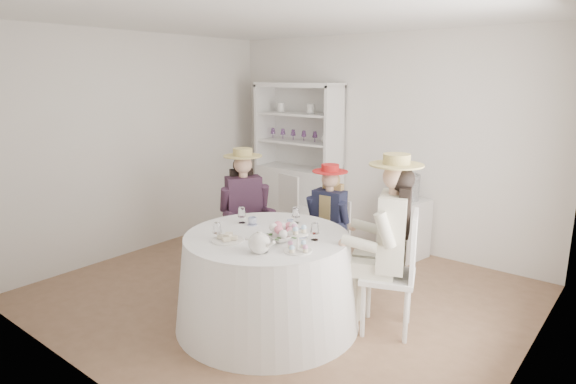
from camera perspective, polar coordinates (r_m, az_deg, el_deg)
The scene contains 23 objects.
ground at distance 5.06m, azimuth -0.72°, elevation -11.85°, with size 4.50×4.50×0.00m, color brown.
ceiling at distance 4.61m, azimuth -0.83°, elevation 20.15°, with size 4.50×4.50×0.00m, color white.
wall_back at distance 6.30m, azimuth 10.89°, elevation 5.81°, with size 4.50×4.50×0.00m, color silver.
wall_front at distance 3.38m, azimuth -22.78°, elevation -1.54°, with size 4.50×4.50×0.00m, color silver.
wall_left at distance 6.30m, azimuth -16.88°, elevation 5.47°, with size 4.50×4.50×0.00m, color silver.
wall_right at distance 3.69m, azimuth 27.39°, elevation -0.83°, with size 4.50×4.50×0.00m, color silver.
tea_table at distance 4.35m, azimuth -2.46°, elevation -10.29°, with size 1.64×1.64×0.83m.
hutch at distance 6.81m, azimuth 1.32°, elevation 1.43°, with size 1.27×0.55×2.09m.
side_table at distance 6.08m, azimuth 13.60°, elevation -4.16°, with size 0.47×0.47×0.73m, color silver.
hatbox at distance 5.94m, azimuth 13.88°, elevation 0.59°, with size 0.31×0.31×0.31m, color black.
guest_left at distance 5.19m, azimuth -5.19°, elevation -1.72°, with size 0.62×0.57×1.44m.
guest_mid at distance 5.06m, azimuth 4.79°, elevation -3.02°, with size 0.47×0.49×1.29m.
guest_right at distance 4.14m, azimuth 11.93°, elevation -4.90°, with size 0.65×0.59×1.56m.
spare_chair at distance 6.25m, azimuth 0.82°, elevation -1.84°, with size 0.47×0.47×0.96m.
teacup_a at distance 4.46m, azimuth -4.24°, elevation -3.54°, with size 0.08×0.08×0.07m, color white.
teacup_b at distance 4.41m, azimuth 0.27°, elevation -3.77°, with size 0.06×0.06×0.06m, color white.
teacup_c at distance 4.12m, azimuth 1.61°, elevation -4.99°, with size 0.08×0.08×0.06m, color white.
flower_bowl at distance 4.03m, azimuth -0.86°, elevation -5.52°, with size 0.21×0.21×0.05m, color white.
flower_arrangement at distance 4.03m, azimuth -0.59°, elevation -4.49°, with size 0.20×0.20×0.07m.
table_teapot at distance 3.77m, azimuth -3.38°, elevation -6.06°, with size 0.24×0.17×0.18m.
sandwich_plate at distance 4.07m, azimuth -7.18°, elevation -5.56°, with size 0.27×0.27×0.06m.
cupcake_stand at distance 3.79m, azimuth 1.17°, elevation -5.96°, with size 0.22×0.22×0.21m.
stemware_set at distance 4.18m, azimuth -2.53°, elevation -4.11°, with size 0.90×0.87×0.15m.
Camera 1 is at (2.90, -3.54, 2.17)m, focal length 30.00 mm.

